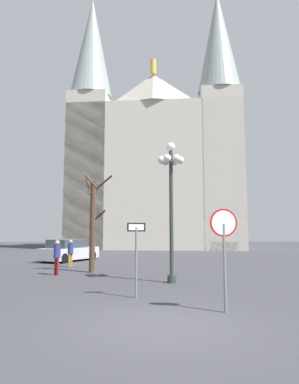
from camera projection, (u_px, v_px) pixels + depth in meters
ground_plane at (161, 325)px, 7.38m from camera, size 120.00×120.00×0.00m
cathedral at (156, 162)px, 42.19m from camera, size 21.79×14.29×32.40m
stop_sign at (224, 240)px, 8.69m from camera, size 0.73×0.09×2.63m
one_way_arrow_sign at (136, 250)px, 10.53m from camera, size 0.58×0.10×2.31m
street_lamp at (171, 186)px, 13.87m from camera, size 1.11×1.01×5.74m
bare_tree at (93, 222)px, 17.12m from camera, size 1.45×1.47×5.00m
parked_car_near_silver at (69, 251)px, 23.35m from camera, size 3.86×4.82×1.49m
pedestrian_walking at (71, 251)px, 19.46m from camera, size 0.32×0.32×1.55m
pedestrian_standing at (57, 254)px, 15.86m from camera, size 0.32×0.32×1.62m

